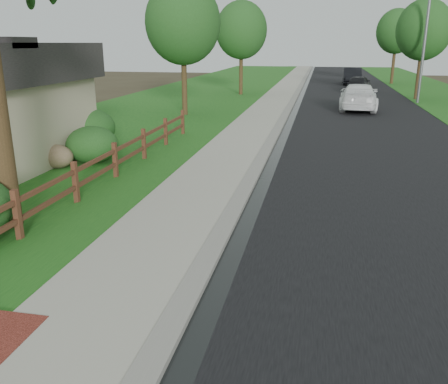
% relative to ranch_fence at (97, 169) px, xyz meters
% --- Properties ---
extents(ground, '(120.00, 120.00, 0.00)m').
position_rel_ranch_fence_xyz_m(ground, '(3.60, -6.40, -0.62)').
color(ground, '#38301F').
extents(road, '(8.00, 90.00, 0.02)m').
position_rel_ranch_fence_xyz_m(road, '(8.20, 28.60, -0.61)').
color(road, black).
rests_on(road, ground).
extents(curb, '(0.40, 90.00, 0.12)m').
position_rel_ranch_fence_xyz_m(curb, '(4.00, 28.60, -0.56)').
color(curb, gray).
rests_on(curb, ground).
extents(wet_gutter, '(0.50, 90.00, 0.00)m').
position_rel_ranch_fence_xyz_m(wet_gutter, '(4.35, 28.60, -0.60)').
color(wet_gutter, black).
rests_on(wet_gutter, road).
extents(sidewalk, '(2.20, 90.00, 0.10)m').
position_rel_ranch_fence_xyz_m(sidewalk, '(2.70, 28.60, -0.57)').
color(sidewalk, '#A7A491').
rests_on(sidewalk, ground).
extents(grass_strip, '(1.60, 90.00, 0.06)m').
position_rel_ranch_fence_xyz_m(grass_strip, '(0.80, 28.60, -0.59)').
color(grass_strip, '#175117').
rests_on(grass_strip, ground).
extents(lawn_near, '(9.00, 90.00, 0.04)m').
position_rel_ranch_fence_xyz_m(lawn_near, '(-4.40, 28.60, -0.60)').
color(lawn_near, '#175117').
rests_on(lawn_near, ground).
extents(verge_far, '(6.00, 90.00, 0.04)m').
position_rel_ranch_fence_xyz_m(verge_far, '(15.10, 28.60, -0.60)').
color(verge_far, '#175117').
rests_on(verge_far, ground).
extents(ranch_fence, '(0.12, 16.92, 1.10)m').
position_rel_ranch_fence_xyz_m(ranch_fence, '(0.00, 0.00, 0.00)').
color(ranch_fence, '#512C1B').
rests_on(ranch_fence, ground).
extents(white_suv, '(2.48, 5.47, 1.55)m').
position_rel_ranch_fence_xyz_m(white_suv, '(8.11, 18.36, 0.18)').
color(white_suv, white).
rests_on(white_suv, road).
extents(dark_car_mid, '(2.38, 4.21, 1.35)m').
position_rel_ranch_fence_xyz_m(dark_car_mid, '(8.91, 29.79, 0.08)').
color(dark_car_mid, black).
rests_on(dark_car_mid, road).
extents(dark_car_far, '(1.75, 4.85, 1.59)m').
position_rel_ranch_fence_xyz_m(dark_car_far, '(8.76, 37.60, 0.20)').
color(dark_car_far, black).
rests_on(dark_car_far, road).
extents(streetlight, '(2.04, 0.81, 9.06)m').
position_rel_ranch_fence_xyz_m(streetlight, '(12.14, 22.61, 4.51)').
color(streetlight, slate).
rests_on(streetlight, ground).
extents(boulder, '(1.38, 1.20, 0.78)m').
position_rel_ranch_fence_xyz_m(boulder, '(-2.40, 1.97, -0.23)').
color(boulder, brown).
rests_on(boulder, ground).
extents(shrub_c, '(2.29, 2.29, 1.24)m').
position_rel_ranch_fence_xyz_m(shrub_c, '(-1.58, 2.92, 0.00)').
color(shrub_c, '#1E4418').
rests_on(shrub_c, ground).
extents(shrub_d, '(2.98, 2.98, 1.56)m').
position_rel_ranch_fence_xyz_m(shrub_d, '(-2.90, 5.01, 0.16)').
color(shrub_d, '#1E4418').
rests_on(shrub_d, ground).
extents(tree_near_left, '(4.04, 4.04, 7.17)m').
position_rel_ranch_fence_xyz_m(tree_near_left, '(-1.58, 14.26, 4.31)').
color(tree_near_left, '#372916').
rests_on(tree_near_left, ground).
extents(tree_mid_left, '(3.90, 3.90, 6.97)m').
position_rel_ranch_fence_xyz_m(tree_mid_left, '(-0.30, 25.71, 4.20)').
color(tree_mid_left, '#372916').
rests_on(tree_mid_left, ground).
extents(tree_mid_right, '(3.77, 3.77, 6.84)m').
position_rel_ranch_fence_xyz_m(tree_mid_right, '(12.60, 25.03, 4.13)').
color(tree_mid_right, '#372916').
rests_on(tree_mid_right, ground).
extents(tree_far_right, '(3.85, 3.85, 7.09)m').
position_rel_ranch_fence_xyz_m(tree_far_right, '(12.68, 38.94, 4.34)').
color(tree_far_right, '#372916').
rests_on(tree_far_right, ground).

